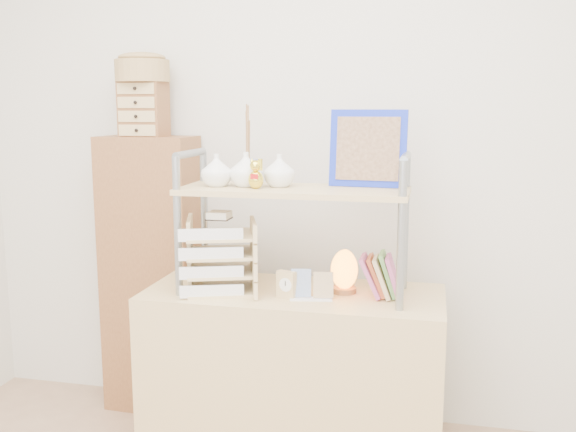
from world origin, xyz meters
name	(u,v)px	position (x,y,z in m)	size (l,w,h in m)	color
room_shell	(228,25)	(0.00, 0.39, 1.69)	(3.42, 3.41, 2.61)	silver
desk	(293,379)	(0.00, 1.20, 0.38)	(1.20, 0.50, 0.75)	tan
cabinet	(152,275)	(-0.79, 1.57, 0.68)	(0.45, 0.24, 1.35)	brown
hutch	(292,189)	(-0.01, 1.21, 1.17)	(0.90, 0.34, 0.73)	gray
letter_tray	(220,260)	(-0.29, 1.14, 0.88)	(0.33, 0.33, 0.33)	#DDC184
salt_lamp	(344,271)	(0.20, 1.23, 0.84)	(0.12, 0.11, 0.18)	brown
desk_clock	(286,285)	(-0.01, 1.10, 0.80)	(0.08, 0.05, 0.11)	tan
postcard_stand	(311,291)	(0.09, 1.11, 0.78)	(0.17, 0.08, 0.12)	white
drawer_chest	(144,109)	(-0.79, 1.55, 1.48)	(0.20, 0.16, 0.25)	brown
woven_basket	(142,71)	(-0.79, 1.55, 1.65)	(0.25, 0.25, 0.10)	olive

